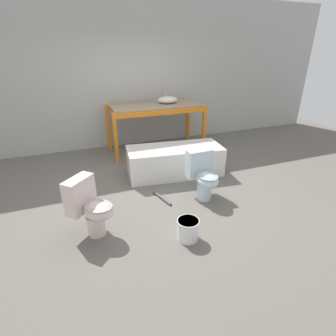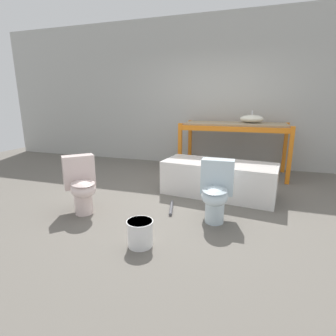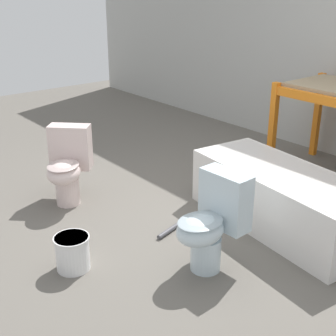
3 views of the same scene
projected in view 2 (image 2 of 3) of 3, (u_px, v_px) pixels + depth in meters
ground_plane at (185, 197)px, 4.03m from camera, size 12.00×12.00×0.00m
warehouse_wall_rear at (212, 93)px, 5.72m from camera, size 10.80×0.08×3.20m
shelving_rack at (235, 130)px, 5.14m from camera, size 2.05×0.92×1.02m
sink_basin at (252, 119)px, 5.06m from camera, size 0.45×0.36×0.24m
bathtub_main at (219, 176)px, 4.06m from camera, size 1.77×0.89×0.52m
toilet_near at (216, 191)px, 3.15m from camera, size 0.40×0.55×0.74m
toilet_far at (81, 184)px, 3.40m from camera, size 0.63×0.63×0.74m
bucket_white at (140, 233)px, 2.64m from camera, size 0.27×0.27×0.27m
loose_pipe at (171, 208)px, 3.57m from camera, size 0.15×0.46×0.04m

